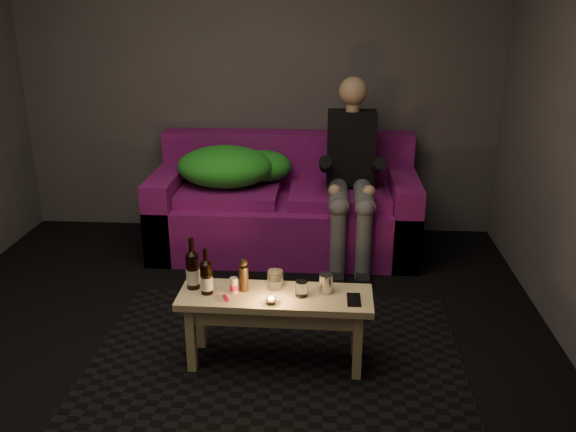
{
  "coord_description": "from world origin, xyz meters",
  "views": [
    {
      "loc": [
        0.6,
        -2.81,
        1.97
      ],
      "look_at": [
        0.33,
        1.1,
        0.53
      ],
      "focal_mm": 38.0,
      "sensor_mm": 36.0,
      "label": 1
    }
  ],
  "objects_px": {
    "person": "(351,169)",
    "sofa": "(285,209)",
    "coffee_table": "(275,307)",
    "steel_cup": "(326,283)",
    "beer_bottle_a": "(193,270)",
    "beer_bottle_b": "(206,277)"
  },
  "relations": [
    {
      "from": "beer_bottle_a",
      "to": "beer_bottle_b",
      "type": "distance_m",
      "value": 0.11
    },
    {
      "from": "sofa",
      "to": "person",
      "type": "bearing_deg",
      "value": -18.11
    },
    {
      "from": "coffee_table",
      "to": "beer_bottle_b",
      "type": "xyz_separation_m",
      "value": [
        -0.37,
        -0.01,
        0.17
      ]
    },
    {
      "from": "coffee_table",
      "to": "beer_bottle_a",
      "type": "height_order",
      "value": "beer_bottle_a"
    },
    {
      "from": "beer_bottle_b",
      "to": "person",
      "type": "bearing_deg",
      "value": 62.03
    },
    {
      "from": "coffee_table",
      "to": "steel_cup",
      "type": "xyz_separation_m",
      "value": [
        0.27,
        0.05,
        0.13
      ]
    },
    {
      "from": "coffee_table",
      "to": "beer_bottle_a",
      "type": "bearing_deg",
      "value": 173.91
    },
    {
      "from": "sofa",
      "to": "beer_bottle_b",
      "type": "bearing_deg",
      "value": -100.03
    },
    {
      "from": "beer_bottle_a",
      "to": "steel_cup",
      "type": "bearing_deg",
      "value": -0.01
    },
    {
      "from": "beer_bottle_b",
      "to": "steel_cup",
      "type": "height_order",
      "value": "beer_bottle_b"
    },
    {
      "from": "coffee_table",
      "to": "beer_bottle_b",
      "type": "distance_m",
      "value": 0.41
    },
    {
      "from": "sofa",
      "to": "beer_bottle_b",
      "type": "distance_m",
      "value": 1.74
    },
    {
      "from": "sofa",
      "to": "person",
      "type": "relative_size",
      "value": 1.5
    },
    {
      "from": "sofa",
      "to": "coffee_table",
      "type": "xyz_separation_m",
      "value": [
        0.07,
        -1.69,
        0.03
      ]
    },
    {
      "from": "beer_bottle_b",
      "to": "steel_cup",
      "type": "bearing_deg",
      "value": 5.42
    },
    {
      "from": "beer_bottle_a",
      "to": "beer_bottle_b",
      "type": "bearing_deg",
      "value": -34.79
    },
    {
      "from": "beer_bottle_a",
      "to": "coffee_table",
      "type": "bearing_deg",
      "value": -6.09
    },
    {
      "from": "beer_bottle_a",
      "to": "sofa",
      "type": "bearing_deg",
      "value": 76.66
    },
    {
      "from": "person",
      "to": "beer_bottle_b",
      "type": "xyz_separation_m",
      "value": [
        -0.82,
        -1.54,
        -0.19
      ]
    },
    {
      "from": "person",
      "to": "sofa",
      "type": "bearing_deg",
      "value": 161.89
    },
    {
      "from": "coffee_table",
      "to": "beer_bottle_a",
      "type": "relative_size",
      "value": 3.57
    },
    {
      "from": "beer_bottle_a",
      "to": "steel_cup",
      "type": "distance_m",
      "value": 0.73
    }
  ]
}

